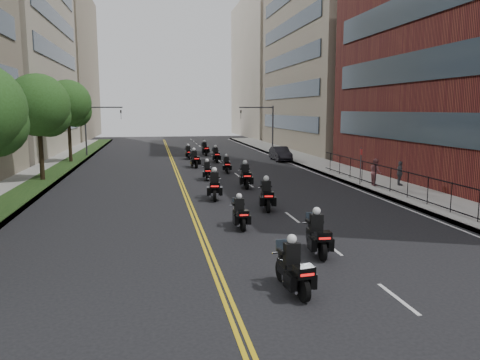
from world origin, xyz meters
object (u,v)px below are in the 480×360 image
object	(u,v)px
motorcycle_8	(194,160)
pedestrian_c	(400,173)
motorcycle_11	(205,149)
parked_sedan	(280,154)
motorcycle_4	(214,187)
motorcycle_1	(317,236)
pedestrian_b	(376,172)
motorcycle_7	(227,165)
motorcycle_10	(188,153)
motorcycle_9	(216,155)
motorcycle_6	(207,172)
motorcycle_5	(245,177)
motorcycle_2	(240,214)
motorcycle_3	(266,196)
motorcycle_0	(293,270)

from	to	relation	value
motorcycle_8	pedestrian_c	xyz separation A→B (m)	(12.48, -13.55, 0.26)
motorcycle_11	pedestrian_c	size ratio (longest dim) A/B	1.44
parked_sedan	motorcycle_4	bearing A→B (deg)	-114.36
motorcycle_1	pedestrian_c	world-z (taller)	pedestrian_c
pedestrian_c	motorcycle_1	bearing A→B (deg)	153.83
motorcycle_8	pedestrian_b	size ratio (longest dim) A/B	1.34
motorcycle_7	motorcycle_10	distance (m)	11.40
motorcycle_8	motorcycle_9	bearing A→B (deg)	49.03
motorcycle_6	motorcycle_11	size ratio (longest dim) A/B	0.90
motorcycle_8	pedestrian_b	xyz separation A→B (m)	(10.91, -13.20, 0.35)
motorcycle_6	motorcycle_9	distance (m)	11.62
motorcycle_5	motorcycle_9	xyz separation A→B (m)	(0.08, 15.36, -0.05)
motorcycle_7	motorcycle_2	bearing A→B (deg)	-93.45
motorcycle_4	motorcycle_6	xyz separation A→B (m)	(0.45, 7.58, -0.12)
motorcycle_4	motorcycle_10	bearing A→B (deg)	96.01
motorcycle_1	pedestrian_b	world-z (taller)	pedestrian_b
motorcycle_6	motorcycle_10	xyz separation A→B (m)	(-0.26, 14.88, 0.02)
motorcycle_5	motorcycle_8	distance (m)	11.89
motorcycle_3	parked_sedan	xyz separation A→B (m)	(7.00, 22.60, 0.01)
motorcycle_6	motorcycle_2	bearing A→B (deg)	-88.07
motorcycle_8	motorcycle_10	bearing A→B (deg)	82.44
motorcycle_7	pedestrian_c	xyz separation A→B (m)	(10.18, -9.54, 0.35)
motorcycle_9	parked_sedan	distance (m)	6.67
motorcycle_1	parked_sedan	bearing A→B (deg)	81.10
motorcycle_0	pedestrian_c	world-z (taller)	pedestrian_c
motorcycle_8	motorcycle_11	size ratio (longest dim) A/B	1.02
motorcycle_0	motorcycle_6	xyz separation A→B (m)	(0.07, 21.89, -0.04)
motorcycle_6	motorcycle_9	bearing A→B (deg)	82.03
motorcycle_0	motorcycle_2	world-z (taller)	motorcycle_0
motorcycle_0	motorcycle_10	size ratio (longest dim) A/B	1.04
motorcycle_5	pedestrian_c	size ratio (longest dim) A/B	1.54
parked_sedan	motorcycle_11	bearing A→B (deg)	136.10
motorcycle_0	motorcycle_5	xyz separation A→B (m)	(2.17, 17.95, 0.07)
motorcycle_11	motorcycle_0	bearing A→B (deg)	-98.05
motorcycle_8	pedestrian_c	bearing A→B (deg)	-54.88
motorcycle_3	motorcycle_5	xyz separation A→B (m)	(0.26, 6.97, 0.03)
motorcycle_5	motorcycle_11	bearing A→B (deg)	94.03
motorcycle_1	motorcycle_3	size ratio (longest dim) A/B	0.97
motorcycle_4	motorcycle_10	size ratio (longest dim) A/B	1.15
motorcycle_10	motorcycle_6	bearing A→B (deg)	-93.14
motorcycle_3	motorcycle_10	distance (m)	25.88
motorcycle_2	motorcycle_4	distance (m)	6.82
motorcycle_5	motorcycle_8	xyz separation A→B (m)	(-2.36, 11.66, -0.03)
motorcycle_10	pedestrian_c	distance (m)	24.19
motorcycle_10	motorcycle_3	bearing A→B (deg)	-89.50
motorcycle_3	motorcycle_7	world-z (taller)	motorcycle_3
motorcycle_0	motorcycle_4	size ratio (longest dim) A/B	0.90
motorcycle_9	motorcycle_10	size ratio (longest dim) A/B	1.06
motorcycle_10	parked_sedan	bearing A→B (deg)	-23.52
motorcycle_9	pedestrian_c	world-z (taller)	pedestrian_c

